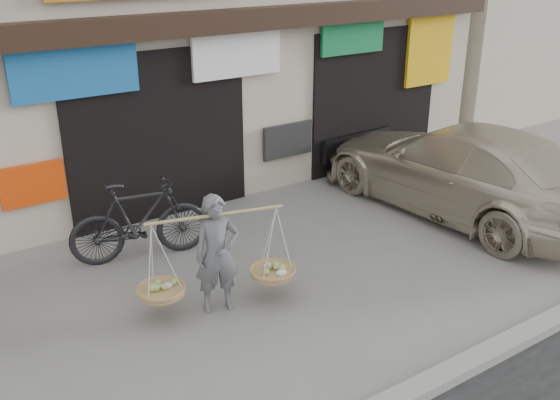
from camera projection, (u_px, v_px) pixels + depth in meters
ground at (283, 312)px, 7.64m from camera, size 70.00×70.00×0.00m
street_vendor at (217, 259)px, 7.46m from camera, size 1.90×0.91×1.50m
bike_1 at (140, 220)px, 8.72m from camera, size 2.03×0.95×1.17m
suv at (460, 169)px, 10.25m from camera, size 2.43×5.21×1.47m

